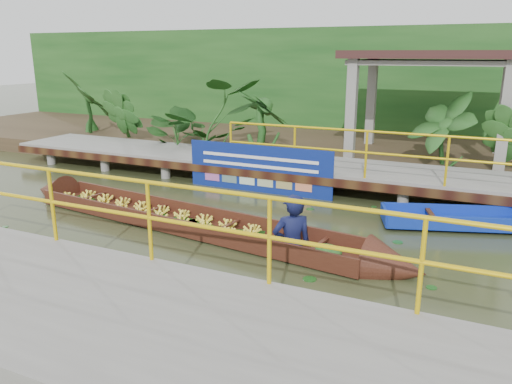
% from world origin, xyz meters
% --- Properties ---
extents(ground, '(80.00, 80.00, 0.00)m').
position_xyz_m(ground, '(0.00, 0.00, 0.00)').
color(ground, '#2B3219').
rests_on(ground, ground).
extents(land_strip, '(30.00, 8.00, 0.45)m').
position_xyz_m(land_strip, '(0.00, 7.50, 0.23)').
color(land_strip, '#34281A').
rests_on(land_strip, ground).
extents(far_dock, '(16.00, 2.06, 1.66)m').
position_xyz_m(far_dock, '(0.02, 3.43, 0.48)').
color(far_dock, slate).
rests_on(far_dock, ground).
extents(near_dock, '(18.00, 2.40, 1.73)m').
position_xyz_m(near_dock, '(1.00, -4.20, 0.30)').
color(near_dock, slate).
rests_on(near_dock, ground).
extents(pavilion, '(4.40, 3.00, 3.00)m').
position_xyz_m(pavilion, '(3.00, 6.30, 2.82)').
color(pavilion, slate).
rests_on(pavilion, ground).
extents(foliage_backdrop, '(30.00, 0.80, 4.00)m').
position_xyz_m(foliage_backdrop, '(0.00, 10.00, 2.00)').
color(foliage_backdrop, '#154115').
rests_on(foliage_backdrop, ground).
extents(vendor_boat, '(8.73, 1.91, 2.18)m').
position_xyz_m(vendor_boat, '(0.00, -0.40, 0.29)').
color(vendor_boat, '#34170E').
rests_on(vendor_boat, ground).
extents(moored_blue_boat, '(3.12, 1.68, 0.72)m').
position_xyz_m(moored_blue_boat, '(4.78, 2.03, 0.13)').
color(moored_blue_boat, '#0D2999').
rests_on(moored_blue_boat, ground).
extents(blue_banner, '(3.57, 0.04, 1.12)m').
position_xyz_m(blue_banner, '(-0.25, 2.48, 0.56)').
color(blue_banner, navy).
rests_on(blue_banner, ground).
extents(tropical_plants, '(14.30, 1.30, 1.63)m').
position_xyz_m(tropical_plants, '(-1.75, 5.30, 1.26)').
color(tropical_plants, '#154115').
rests_on(tropical_plants, ground).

